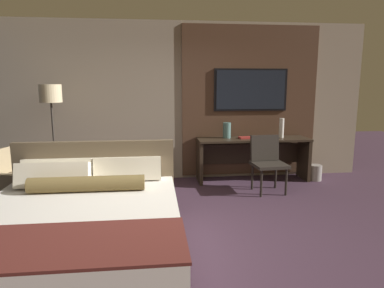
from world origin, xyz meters
TOP-DOWN VIEW (x-y plane):
  - ground_plane at (0.00, 0.00)m, footprint 16.00×16.00m
  - wall_back_tv_panel at (0.21, 2.59)m, footprint 7.20×0.09m
  - bed at (-1.01, -0.35)m, footprint 1.94×2.25m
  - desk at (1.48, 2.30)m, footprint 1.99×0.54m
  - tv at (1.48, 2.52)m, footprint 1.34×0.04m
  - desk_chair at (1.54, 1.64)m, footprint 0.55×0.54m
  - armchair_by_window at (-2.23, 1.28)m, footprint 0.97×0.99m
  - floor_lamp at (-1.87, 2.04)m, footprint 0.34×0.34m
  - vase_tall at (2.00, 2.27)m, footprint 0.09×0.09m
  - vase_short at (1.02, 2.36)m, footprint 0.14×0.14m
  - book at (1.34, 2.26)m, footprint 0.23×0.17m
  - waste_bin at (2.62, 2.13)m, footprint 0.22×0.22m

SIDE VIEW (x-z plane):
  - ground_plane at x=0.00m, z-range 0.00..0.00m
  - waste_bin at x=2.62m, z-range 0.00..0.28m
  - armchair_by_window at x=-2.23m, z-range -0.13..0.69m
  - bed at x=-1.01m, z-range -0.19..0.85m
  - desk at x=1.48m, z-range 0.14..0.91m
  - desk_chair at x=1.54m, z-range 0.09..0.99m
  - book at x=1.34m, z-range 0.77..0.80m
  - vase_short at x=1.02m, z-range 0.77..1.04m
  - vase_tall at x=2.00m, z-range 0.77..1.12m
  - wall_back_tv_panel at x=0.21m, z-range 0.00..2.80m
  - floor_lamp at x=-1.87m, z-range 0.58..2.30m
  - tv at x=1.48m, z-range 1.24..1.99m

